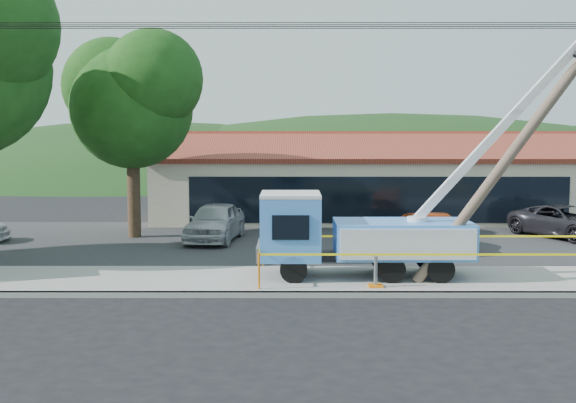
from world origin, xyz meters
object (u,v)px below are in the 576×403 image
(utility_truck, at_px, (360,231))
(car_dark, at_px, (564,240))
(leaning_pole, at_px, (524,137))
(car_red, at_px, (432,251))
(car_silver, at_px, (215,243))

(utility_truck, relative_size, car_dark, 2.15)
(leaning_pole, distance_m, car_dark, 11.49)
(utility_truck, bearing_deg, leaning_pole, -10.61)
(car_red, distance_m, car_dark, 6.93)
(car_silver, xyz_separation_m, car_red, (8.72, -2.00, 0.00))
(car_silver, relative_size, car_red, 1.16)
(car_dark, bearing_deg, utility_truck, -166.72)
(car_dark, bearing_deg, car_silver, 155.52)
(leaning_pole, bearing_deg, car_silver, 140.01)
(utility_truck, distance_m, car_red, 6.71)
(leaning_pole, relative_size, car_silver, 1.71)
(car_red, bearing_deg, car_silver, 153.49)
(car_red, bearing_deg, leaning_pole, -91.69)
(utility_truck, xyz_separation_m, car_red, (3.38, 5.57, -1.58))
(leaning_pole, bearing_deg, car_dark, 62.14)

